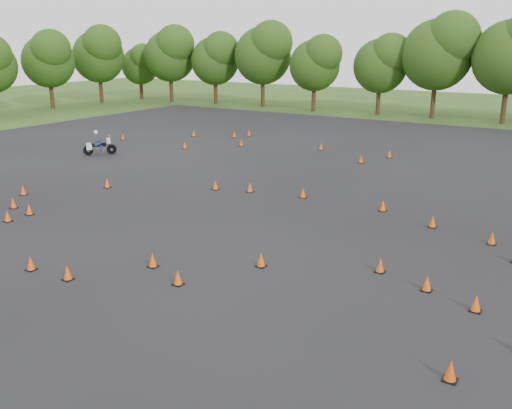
# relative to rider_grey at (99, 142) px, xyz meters

# --- Properties ---
(ground) EXTENTS (140.00, 140.00, 0.00)m
(ground) POSITION_rel_rider_grey_xyz_m (16.69, -12.04, -0.80)
(ground) COLOR #2D5119
(ground) RESTS_ON ground
(asphalt_pad) EXTENTS (62.00, 62.00, 0.00)m
(asphalt_pad) POSITION_rel_rider_grey_xyz_m (16.69, -6.04, -0.79)
(asphalt_pad) COLOR black
(asphalt_pad) RESTS_ON ground
(traffic_cones) EXTENTS (36.35, 32.25, 0.45)m
(traffic_cones) POSITION_rel_rider_grey_xyz_m (16.84, -6.21, -0.57)
(traffic_cones) COLOR #E44F09
(traffic_cones) RESTS_ON asphalt_pad
(rider_grey) EXTENTS (1.84, 1.95, 1.58)m
(rider_grey) POSITION_rel_rider_grey_xyz_m (0.00, 0.00, 0.00)
(rider_grey) COLOR #36373C
(rider_grey) RESTS_ON ground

